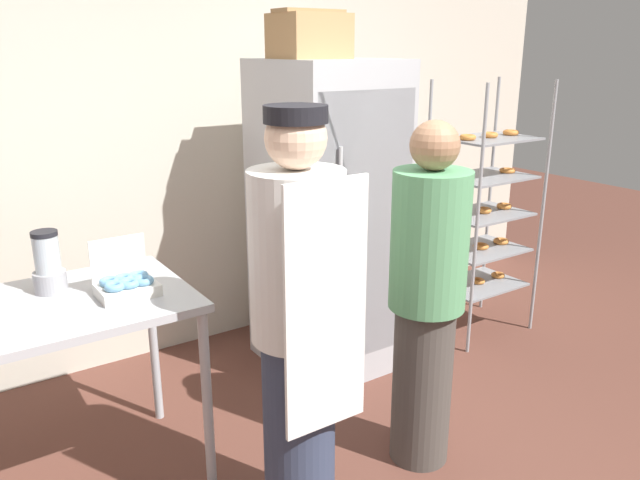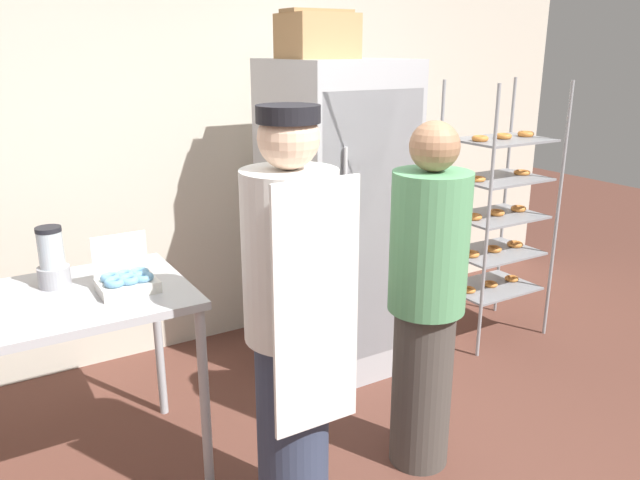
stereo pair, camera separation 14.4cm
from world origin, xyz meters
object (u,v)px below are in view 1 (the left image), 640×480
blender_pitcher (48,265)px  cardboard_storage_box (309,35)px  refrigerator (327,219)px  person_baker (299,323)px  baking_rack (484,213)px  person_customer (426,298)px  donut_box (126,284)px

blender_pitcher → cardboard_storage_box: size_ratio=0.73×
refrigerator → person_baker: (-0.88, -1.07, -0.03)m
baking_rack → person_customer: bearing=-147.3°
donut_box → person_customer: size_ratio=0.15×
blender_pitcher → person_baker: (0.72, -0.85, -0.13)m
donut_box → person_baker: 0.78m
refrigerator → person_customer: bearing=-100.3°
donut_box → blender_pitcher: (-0.26, 0.22, 0.07)m
baking_rack → cardboard_storage_box: bearing=171.5°
cardboard_storage_box → person_baker: bearing=-125.2°
baking_rack → cardboard_storage_box: cardboard_storage_box is taller
refrigerator → blender_pitcher: (-1.60, -0.22, 0.10)m
blender_pitcher → person_customer: size_ratio=0.17×
refrigerator → cardboard_storage_box: (-0.14, -0.02, 1.04)m
person_baker → person_customer: size_ratio=1.06×
donut_box → person_customer: bearing=-28.1°
person_customer → baking_rack: bearing=32.7°
baking_rack → person_baker: (-2.01, -0.87, 0.05)m
baking_rack → person_customer: size_ratio=1.06×
person_baker → blender_pitcher: bearing=130.1°
refrigerator → donut_box: refrigerator is taller
person_baker → donut_box: bearing=126.0°
donut_box → cardboard_storage_box: 1.63m
baking_rack → donut_box: 2.48m
baking_rack → donut_box: bearing=-174.6°
refrigerator → baking_rack: (1.13, -0.21, -0.08)m
donut_box → person_customer: (1.15, -0.61, -0.12)m
donut_box → person_baker: size_ratio=0.14×
donut_box → blender_pitcher: bearing=139.3°
baking_rack → person_customer: 1.57m
person_baker → person_customer: person_baker is taller
blender_pitcher → person_customer: (1.41, -0.83, -0.19)m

